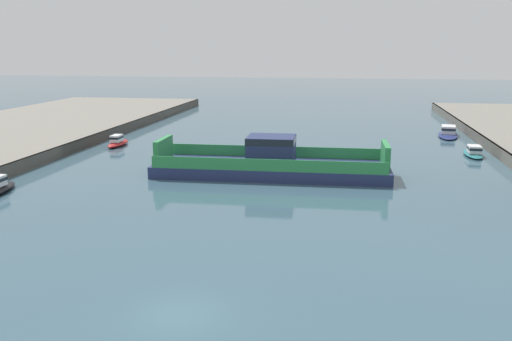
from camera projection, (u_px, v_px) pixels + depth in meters
ground_plane at (179, 314)px, 25.06m from camera, size 400.00×400.00×0.00m
chain_ferry at (271, 163)px, 52.28m from camera, size 22.40×7.30×3.76m
moored_boat_near_right at (118, 142)px, 67.72m from camera, size 1.59×5.27×1.43m
moored_boat_mid_left at (448, 132)px, 75.44m from camera, size 3.76×8.55×1.39m
moored_boat_far_right at (474, 152)px, 61.52m from camera, size 2.06×5.79×1.24m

